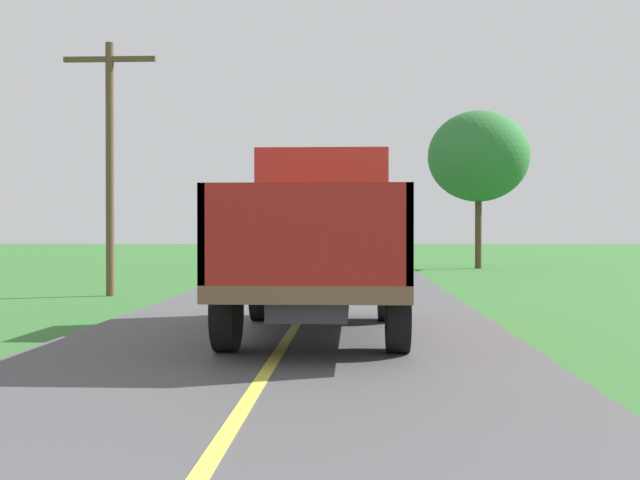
% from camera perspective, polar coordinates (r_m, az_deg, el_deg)
% --- Properties ---
extents(banana_truck_near, '(2.38, 5.82, 2.80)m').
position_cam_1_polar(banana_truck_near, '(12.02, 0.09, 0.22)').
color(banana_truck_near, '#2D2D30').
rests_on(banana_truck_near, road_surface).
extents(utility_pole_roadside, '(2.24, 0.20, 6.14)m').
position_cam_1_polar(utility_pole_roadside, '(19.62, -15.15, 5.92)').
color(utility_pole_roadside, brown).
rests_on(utility_pole_roadside, ground).
extents(roadside_tree_near_left, '(4.29, 4.29, 6.71)m').
position_cam_1_polar(roadside_tree_near_left, '(33.92, 11.54, 6.01)').
color(roadside_tree_near_left, '#4C3823').
rests_on(roadside_tree_near_left, ground).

